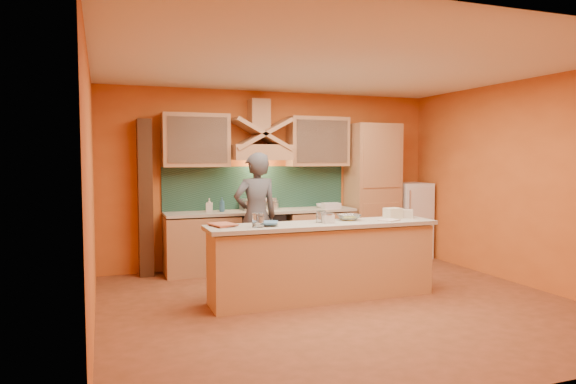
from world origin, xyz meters
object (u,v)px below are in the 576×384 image
object	(u,v)px
mixing_bowl	(349,217)
fridge	(410,220)
stove	(262,240)
person	(256,216)
kitchen_scale	(328,219)

from	to	relation	value
mixing_bowl	fridge	bearing A→B (deg)	40.17
stove	person	distance (m)	0.84
stove	mixing_bowl	bearing A→B (deg)	-70.77
stove	person	world-z (taller)	person
kitchen_scale	mixing_bowl	bearing A→B (deg)	27.21
fridge	person	xyz separation A→B (m)	(-2.99, -0.64, 0.26)
stove	kitchen_scale	world-z (taller)	kitchen_scale
person	stove	bearing A→B (deg)	-120.55
kitchen_scale	person	bearing A→B (deg)	113.97
fridge	mixing_bowl	xyz separation A→B (m)	(-2.09, -1.76, 0.33)
kitchen_scale	mixing_bowl	xyz separation A→B (m)	(0.37, 0.18, -0.02)
fridge	stove	bearing A→B (deg)	180.00
person	mixing_bowl	xyz separation A→B (m)	(0.91, -1.12, 0.08)
fridge	mixing_bowl	world-z (taller)	fridge
stove	fridge	world-z (taller)	fridge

